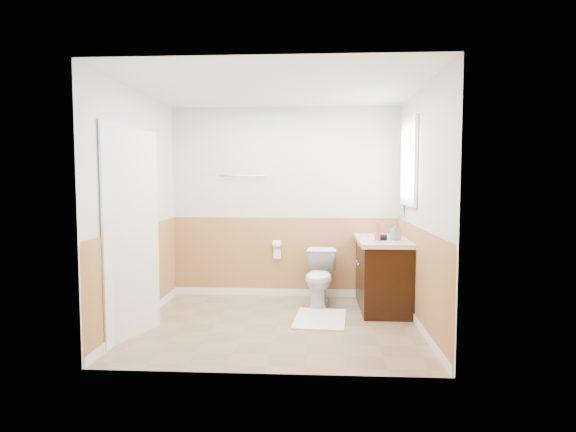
# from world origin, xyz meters

# --- Properties ---
(floor) EXTENTS (3.00, 3.00, 0.00)m
(floor) POSITION_xyz_m (0.00, 0.00, 0.00)
(floor) COLOR #8C7051
(floor) RESTS_ON ground
(ceiling) EXTENTS (3.00, 3.00, 0.00)m
(ceiling) POSITION_xyz_m (0.00, 0.00, 2.50)
(ceiling) COLOR white
(ceiling) RESTS_ON floor
(wall_back) EXTENTS (3.00, 0.00, 3.00)m
(wall_back) POSITION_xyz_m (0.00, 1.30, 1.25)
(wall_back) COLOR silver
(wall_back) RESTS_ON floor
(wall_front) EXTENTS (3.00, 0.00, 3.00)m
(wall_front) POSITION_xyz_m (0.00, -1.30, 1.25)
(wall_front) COLOR silver
(wall_front) RESTS_ON floor
(wall_left) EXTENTS (0.00, 3.00, 3.00)m
(wall_left) POSITION_xyz_m (-1.50, 0.00, 1.25)
(wall_left) COLOR silver
(wall_left) RESTS_ON floor
(wall_right) EXTENTS (0.00, 3.00, 3.00)m
(wall_right) POSITION_xyz_m (1.50, 0.00, 1.25)
(wall_right) COLOR silver
(wall_right) RESTS_ON floor
(wainscot_back) EXTENTS (3.00, 0.00, 3.00)m
(wainscot_back) POSITION_xyz_m (0.00, 1.29, 0.50)
(wainscot_back) COLOR #BC874B
(wainscot_back) RESTS_ON floor
(wainscot_front) EXTENTS (3.00, 0.00, 3.00)m
(wainscot_front) POSITION_xyz_m (0.00, -1.29, 0.50)
(wainscot_front) COLOR #BC874B
(wainscot_front) RESTS_ON floor
(wainscot_left) EXTENTS (0.00, 2.60, 2.60)m
(wainscot_left) POSITION_xyz_m (-1.49, 0.00, 0.50)
(wainscot_left) COLOR #BC874B
(wainscot_left) RESTS_ON floor
(wainscot_right) EXTENTS (0.00, 2.60, 2.60)m
(wainscot_right) POSITION_xyz_m (1.49, 0.00, 0.50)
(wainscot_right) COLOR #BC874B
(wainscot_right) RESTS_ON floor
(toilet) EXTENTS (0.44, 0.70, 0.68)m
(toilet) POSITION_xyz_m (0.46, 0.85, 0.34)
(toilet) COLOR white
(toilet) RESTS_ON floor
(bath_mat) EXTENTS (0.62, 0.85, 0.02)m
(bath_mat) POSITION_xyz_m (0.46, 0.21, 0.01)
(bath_mat) COLOR white
(bath_mat) RESTS_ON floor
(vanity_cabinet) EXTENTS (0.55, 1.10, 0.80)m
(vanity_cabinet) POSITION_xyz_m (1.21, 0.73, 0.40)
(vanity_cabinet) COLOR black
(vanity_cabinet) RESTS_ON floor
(vanity_knob_left) EXTENTS (0.03, 0.03, 0.03)m
(vanity_knob_left) POSITION_xyz_m (0.91, 0.63, 0.55)
(vanity_knob_left) COLOR #B4B5BB
(vanity_knob_left) RESTS_ON vanity_cabinet
(vanity_knob_right) EXTENTS (0.03, 0.03, 0.03)m
(vanity_knob_right) POSITION_xyz_m (0.91, 0.83, 0.55)
(vanity_knob_right) COLOR silver
(vanity_knob_right) RESTS_ON vanity_cabinet
(countertop) EXTENTS (0.60, 1.15, 0.05)m
(countertop) POSITION_xyz_m (1.20, 0.73, 0.83)
(countertop) COLOR silver
(countertop) RESTS_ON vanity_cabinet
(sink_basin) EXTENTS (0.36, 0.36, 0.02)m
(sink_basin) POSITION_xyz_m (1.21, 0.88, 0.86)
(sink_basin) COLOR silver
(sink_basin) RESTS_ON countertop
(faucet) EXTENTS (0.02, 0.02, 0.14)m
(faucet) POSITION_xyz_m (1.39, 0.88, 0.92)
(faucet) COLOR silver
(faucet) RESTS_ON countertop
(lotion_bottle) EXTENTS (0.05, 0.05, 0.22)m
(lotion_bottle) POSITION_xyz_m (1.11, 0.45, 0.96)
(lotion_bottle) COLOR #E13A6A
(lotion_bottle) RESTS_ON countertop
(soap_dispenser) EXTENTS (0.12, 0.12, 0.20)m
(soap_dispenser) POSITION_xyz_m (1.33, 0.58, 0.95)
(soap_dispenser) COLOR gray
(soap_dispenser) RESTS_ON countertop
(hair_dryer_body) EXTENTS (0.14, 0.07, 0.07)m
(hair_dryer_body) POSITION_xyz_m (1.16, 0.57, 0.89)
(hair_dryer_body) COLOR black
(hair_dryer_body) RESTS_ON countertop
(hair_dryer_handle) EXTENTS (0.03, 0.03, 0.07)m
(hair_dryer_handle) POSITION_xyz_m (1.13, 0.67, 0.86)
(hair_dryer_handle) COLOR black
(hair_dryer_handle) RESTS_ON countertop
(mirror_panel) EXTENTS (0.02, 0.35, 0.90)m
(mirror_panel) POSITION_xyz_m (1.48, 1.10, 1.55)
(mirror_panel) COLOR silver
(mirror_panel) RESTS_ON wall_right
(window_frame) EXTENTS (0.04, 0.80, 1.00)m
(window_frame) POSITION_xyz_m (1.47, 0.59, 1.75)
(window_frame) COLOR white
(window_frame) RESTS_ON wall_right
(window_glass) EXTENTS (0.01, 0.70, 0.90)m
(window_glass) POSITION_xyz_m (1.49, 0.59, 1.75)
(window_glass) COLOR white
(window_glass) RESTS_ON wall_right
(door) EXTENTS (0.29, 0.78, 2.04)m
(door) POSITION_xyz_m (-1.40, -0.45, 1.02)
(door) COLOR white
(door) RESTS_ON wall_left
(door_frame) EXTENTS (0.02, 0.92, 2.10)m
(door_frame) POSITION_xyz_m (-1.48, -0.45, 1.03)
(door_frame) COLOR white
(door_frame) RESTS_ON wall_left
(door_knob) EXTENTS (0.06, 0.06, 0.06)m
(door_knob) POSITION_xyz_m (-1.34, -0.12, 0.95)
(door_knob) COLOR silver
(door_knob) RESTS_ON door
(towel_bar) EXTENTS (0.62, 0.02, 0.02)m
(towel_bar) POSITION_xyz_m (-0.55, 1.25, 1.60)
(towel_bar) COLOR silver
(towel_bar) RESTS_ON wall_back
(tp_holder_bar) EXTENTS (0.14, 0.02, 0.02)m
(tp_holder_bar) POSITION_xyz_m (-0.10, 1.23, 0.70)
(tp_holder_bar) COLOR silver
(tp_holder_bar) RESTS_ON wall_back
(tp_roll) EXTENTS (0.10, 0.11, 0.11)m
(tp_roll) POSITION_xyz_m (-0.10, 1.23, 0.70)
(tp_roll) COLOR white
(tp_roll) RESTS_ON tp_holder_bar
(tp_sheet) EXTENTS (0.10, 0.01, 0.16)m
(tp_sheet) POSITION_xyz_m (-0.10, 1.23, 0.59)
(tp_sheet) COLOR white
(tp_sheet) RESTS_ON tp_roll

